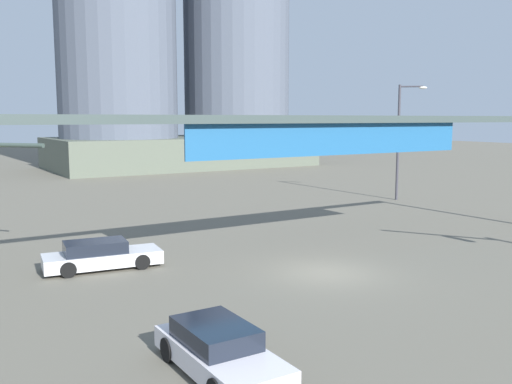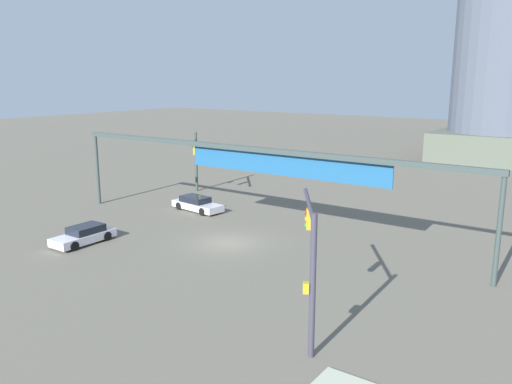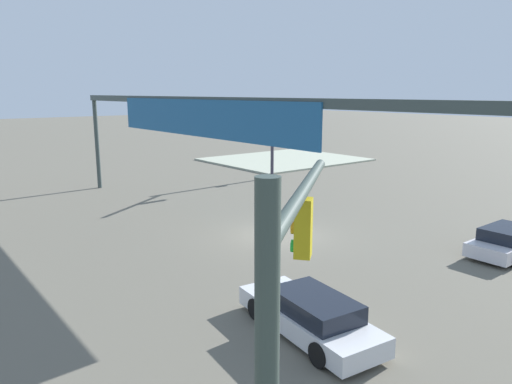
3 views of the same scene
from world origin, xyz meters
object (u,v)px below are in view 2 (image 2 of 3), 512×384
at_px(traffic_signal_near_corner, 311,252).
at_px(sedan_car_approaching, 84,235).
at_px(sedan_car_waiting_far, 197,204).
at_px(traffic_signal_opposite_side, 196,155).

xyz_separation_m(traffic_signal_near_corner, sedan_car_approaching, (-19.29, 3.02, -3.47)).
bearing_deg(sedan_car_waiting_far, traffic_signal_opposite_side, 138.81).
xyz_separation_m(traffic_signal_near_corner, sedan_car_waiting_far, (-18.96, 14.23, -3.47)).
bearing_deg(traffic_signal_opposite_side, traffic_signal_near_corner, 11.75).
bearing_deg(sedan_car_waiting_far, sedan_car_approaching, -84.81).
xyz_separation_m(traffic_signal_opposite_side, sedan_car_waiting_far, (4.55, -5.07, -3.20)).
relative_size(sedan_car_approaching, sedan_car_waiting_far, 0.87).
xyz_separation_m(traffic_signal_opposite_side, sedan_car_approaching, (4.21, -16.28, -3.20)).
distance_m(traffic_signal_near_corner, traffic_signal_opposite_side, 30.41).
bearing_deg(sedan_car_approaching, sedan_car_waiting_far, 178.11).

